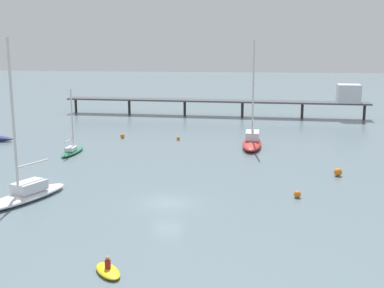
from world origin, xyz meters
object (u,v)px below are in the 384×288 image
(sailboat_white, at_px, (24,192))
(mooring_buoy_far, at_px, (338,172))
(mooring_buoy_outer, at_px, (297,194))
(sailboat_red, at_px, (252,141))
(dinghy_yellow, at_px, (108,270))
(mooring_buoy_mid, at_px, (122,136))
(pier, at_px, (270,98))
(sailboat_green, at_px, (72,149))
(mooring_buoy_inner, at_px, (178,138))

(sailboat_white, xyz_separation_m, mooring_buoy_far, (28.85, 11.76, -0.34))
(mooring_buoy_outer, bearing_deg, sailboat_red, 100.44)
(mooring_buoy_far, height_order, mooring_buoy_outer, mooring_buoy_far)
(dinghy_yellow, bearing_deg, mooring_buoy_mid, 103.44)
(mooring_buoy_far, height_order, mooring_buoy_mid, mooring_buoy_far)
(sailboat_white, height_order, mooring_buoy_outer, sailboat_white)
(pier, xyz_separation_m, mooring_buoy_mid, (-22.09, -23.38, -3.32))
(pier, distance_m, mooring_buoy_outer, 49.69)
(pier, bearing_deg, dinghy_yellow, -100.15)
(pier, bearing_deg, mooring_buoy_far, -82.20)
(sailboat_green, bearing_deg, mooring_buoy_inner, 41.10)
(pier, distance_m, sailboat_green, 43.03)
(mooring_buoy_outer, bearing_deg, pier, 90.94)
(dinghy_yellow, xyz_separation_m, mooring_buoy_mid, (-10.24, 42.82, 0.12))
(dinghy_yellow, relative_size, mooring_buoy_outer, 4.26)
(pier, bearing_deg, mooring_buoy_inner, -119.82)
(pier, xyz_separation_m, sailboat_green, (-25.68, -34.39, -3.11))
(sailboat_green, bearing_deg, mooring_buoy_outer, -29.82)
(sailboat_green, xyz_separation_m, mooring_buoy_mid, (3.59, 11.01, -0.21))
(sailboat_white, height_order, mooring_buoy_inner, sailboat_white)
(mooring_buoy_outer, bearing_deg, sailboat_white, -171.22)
(mooring_buoy_far, bearing_deg, sailboat_red, 122.66)
(sailboat_green, height_order, mooring_buoy_outer, sailboat_green)
(pier, height_order, mooring_buoy_inner, pier)
(mooring_buoy_mid, bearing_deg, mooring_buoy_outer, -48.83)
(sailboat_red, xyz_separation_m, mooring_buoy_mid, (-18.86, 4.21, -0.55))
(dinghy_yellow, distance_m, mooring_buoy_mid, 44.03)
(mooring_buoy_far, relative_size, mooring_buoy_outer, 1.29)
(sailboat_green, height_order, mooring_buoy_far, sailboat_green)
(sailboat_red, xyz_separation_m, mooring_buoy_far, (8.92, -13.92, -0.45))
(mooring_buoy_inner, height_order, mooring_buoy_outer, mooring_buoy_outer)
(sailboat_white, bearing_deg, sailboat_red, 52.19)
(sailboat_red, xyz_separation_m, mooring_buoy_inner, (-10.51, 3.62, -0.61))
(pier, xyz_separation_m, sailboat_white, (-23.16, -53.28, -2.89))
(mooring_buoy_inner, relative_size, mooring_buoy_mid, 0.80)
(dinghy_yellow, bearing_deg, sailboat_green, 113.49)
(sailboat_red, height_order, sailboat_green, sailboat_red)
(mooring_buoy_inner, bearing_deg, sailboat_red, -19.02)
(mooring_buoy_mid, bearing_deg, sailboat_white, -92.05)
(mooring_buoy_inner, bearing_deg, sailboat_white, -107.82)
(pier, xyz_separation_m, dinghy_yellow, (-11.86, -66.20, -3.44))
(mooring_buoy_inner, bearing_deg, dinghy_yellow, -87.44)
(sailboat_white, xyz_separation_m, dinghy_yellow, (11.31, -12.92, -0.55))
(mooring_buoy_outer, bearing_deg, mooring_buoy_far, 58.84)
(mooring_buoy_inner, bearing_deg, mooring_buoy_mid, 175.93)
(pier, height_order, mooring_buoy_outer, pier)
(mooring_buoy_outer, bearing_deg, dinghy_yellow, -127.32)
(mooring_buoy_inner, bearing_deg, sailboat_green, -138.90)
(sailboat_red, bearing_deg, mooring_buoy_far, -57.34)
(pier, relative_size, mooring_buoy_outer, 87.39)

